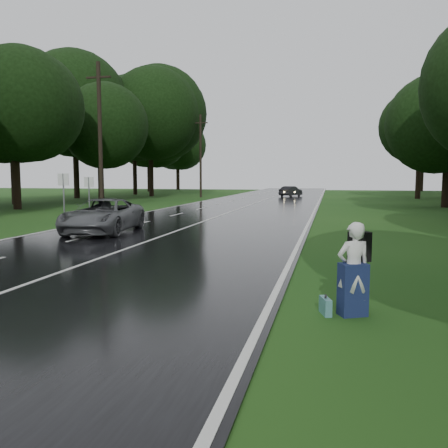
% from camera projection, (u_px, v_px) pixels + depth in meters
% --- Properties ---
extents(ground, '(160.00, 160.00, 0.00)m').
position_uv_depth(ground, '(22.00, 288.00, 10.75)').
color(ground, '#204915').
rests_on(ground, ground).
extents(road, '(12.00, 140.00, 0.04)m').
position_uv_depth(road, '(221.00, 216.00, 30.13)').
color(road, black).
rests_on(road, ground).
extents(lane_center, '(0.12, 140.00, 0.01)m').
position_uv_depth(lane_center, '(221.00, 215.00, 30.13)').
color(lane_center, silver).
rests_on(lane_center, road).
extents(grey_car, '(3.14, 5.72, 1.52)m').
position_uv_depth(grey_car, '(103.00, 216.00, 20.90)').
color(grey_car, '#56585B').
rests_on(grey_car, road).
extents(far_car, '(2.77, 4.10, 1.28)m').
position_uv_depth(far_car, '(291.00, 191.00, 58.38)').
color(far_car, black).
rests_on(far_car, road).
extents(hitchhiker, '(0.75, 0.73, 1.74)m').
position_uv_depth(hitchhiker, '(354.00, 272.00, 8.54)').
color(hitchhiker, silver).
rests_on(hitchhiker, ground).
extents(suitcase, '(0.25, 0.46, 0.31)m').
position_uv_depth(suitcase, '(325.00, 306.00, 8.65)').
color(suitcase, teal).
rests_on(suitcase, ground).
extents(utility_pole_mid, '(1.80, 0.28, 10.22)m').
position_uv_depth(utility_pole_mid, '(102.00, 213.00, 32.21)').
color(utility_pole_mid, black).
rests_on(utility_pole_mid, ground).
extents(utility_pole_far, '(1.80, 0.28, 9.93)m').
position_uv_depth(utility_pole_far, '(201.00, 197.00, 56.63)').
color(utility_pole_far, black).
rests_on(utility_pole_far, ground).
extents(road_sign_a, '(0.65, 0.10, 2.72)m').
position_uv_depth(road_sign_a, '(65.00, 223.00, 25.36)').
color(road_sign_a, white).
rests_on(road_sign_a, ground).
extents(road_sign_b, '(0.61, 0.10, 2.52)m').
position_uv_depth(road_sign_b, '(90.00, 219.00, 28.00)').
color(road_sign_b, white).
rests_on(road_sign_b, ground).
extents(tree_left_d, '(9.09, 9.09, 14.20)m').
position_uv_depth(tree_left_d, '(18.00, 209.00, 36.24)').
color(tree_left_d, black).
rests_on(tree_left_d, ground).
extents(tree_left_e, '(8.40, 8.40, 13.12)m').
position_uv_depth(tree_left_e, '(101.00, 201.00, 48.62)').
color(tree_left_e, black).
rests_on(tree_left_e, ground).
extents(tree_left_f, '(11.49, 11.49, 17.96)m').
position_uv_depth(tree_left_f, '(152.00, 196.00, 59.72)').
color(tree_left_f, black).
rests_on(tree_left_f, ground).
extents(tree_right_e, '(7.25, 7.25, 11.32)m').
position_uv_depth(tree_right_e, '(445.00, 207.00, 38.37)').
color(tree_right_e, black).
rests_on(tree_right_e, ground).
extents(tree_right_f, '(9.63, 9.63, 15.04)m').
position_uv_depth(tree_right_f, '(417.00, 199.00, 53.33)').
color(tree_right_f, black).
rests_on(tree_right_f, ground).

